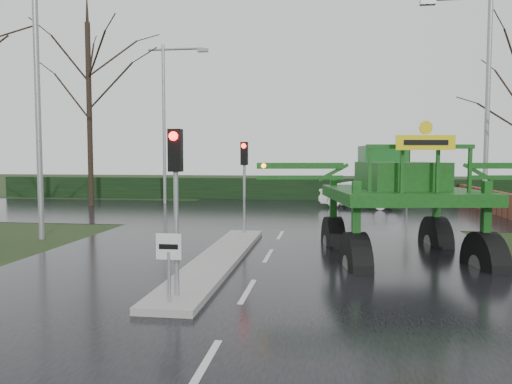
# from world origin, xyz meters

# --- Properties ---
(ground) EXTENTS (140.00, 140.00, 0.00)m
(ground) POSITION_xyz_m (0.00, 0.00, 0.00)
(ground) COLOR black
(ground) RESTS_ON ground
(road_main) EXTENTS (14.00, 80.00, 0.02)m
(road_main) POSITION_xyz_m (0.00, 10.00, 0.00)
(road_main) COLOR black
(road_main) RESTS_ON ground
(road_cross) EXTENTS (80.00, 12.00, 0.02)m
(road_cross) POSITION_xyz_m (0.00, 16.00, 0.01)
(road_cross) COLOR black
(road_cross) RESTS_ON ground
(median_island) EXTENTS (1.20, 10.00, 0.16)m
(median_island) POSITION_xyz_m (-1.30, 3.00, 0.09)
(median_island) COLOR gray
(median_island) RESTS_ON ground
(hedge_row) EXTENTS (44.00, 0.90, 1.50)m
(hedge_row) POSITION_xyz_m (0.00, 24.00, 0.75)
(hedge_row) COLOR black
(hedge_row) RESTS_ON ground
(brick_wall) EXTENTS (0.40, 20.00, 1.20)m
(brick_wall) POSITION_xyz_m (10.50, 16.00, 0.60)
(brick_wall) COLOR #592D1E
(brick_wall) RESTS_ON ground
(keep_left_sign) EXTENTS (0.50, 0.07, 1.35)m
(keep_left_sign) POSITION_xyz_m (-1.30, -1.50, 1.06)
(keep_left_sign) COLOR gray
(keep_left_sign) RESTS_ON ground
(traffic_signal_near) EXTENTS (0.26, 0.33, 3.52)m
(traffic_signal_near) POSITION_xyz_m (-1.30, -1.01, 2.59)
(traffic_signal_near) COLOR gray
(traffic_signal_near) RESTS_ON ground
(traffic_signal_mid) EXTENTS (0.26, 0.33, 3.52)m
(traffic_signal_mid) POSITION_xyz_m (-1.30, 7.49, 2.59)
(traffic_signal_mid) COLOR gray
(traffic_signal_mid) RESTS_ON ground
(traffic_signal_far) EXTENTS (0.26, 0.33, 3.52)m
(traffic_signal_far) POSITION_xyz_m (6.50, 20.01, 2.59)
(traffic_signal_far) COLOR gray
(traffic_signal_far) RESTS_ON ground
(street_light_left_near) EXTENTS (3.85, 0.30, 10.00)m
(street_light_left_near) POSITION_xyz_m (-8.19, 6.00, 5.99)
(street_light_left_near) COLOR gray
(street_light_left_near) RESTS_ON ground
(street_light_right) EXTENTS (3.85, 0.30, 10.00)m
(street_light_right) POSITION_xyz_m (8.19, 12.00, 5.99)
(street_light_right) COLOR gray
(street_light_right) RESTS_ON ground
(street_light_left_far) EXTENTS (3.85, 0.30, 10.00)m
(street_light_left_far) POSITION_xyz_m (-8.19, 20.00, 5.99)
(street_light_left_far) COLOR gray
(street_light_left_far) RESTS_ON ground
(tree_left_far) EXTENTS (7.70, 7.70, 13.26)m
(tree_left_far) POSITION_xyz_m (-12.50, 18.00, 7.15)
(tree_left_far) COLOR black
(tree_left_far) RESTS_ON ground
(crop_sprayer) EXTENTS (8.65, 6.00, 4.88)m
(crop_sprayer) POSITION_xyz_m (2.46, 3.00, 2.31)
(crop_sprayer) COLOR black
(crop_sprayer) RESTS_ON ground
(white_sedan) EXTENTS (4.88, 3.10, 1.52)m
(white_sedan) POSITION_xyz_m (3.71, 18.61, 0.00)
(white_sedan) COLOR white
(white_sedan) RESTS_ON ground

